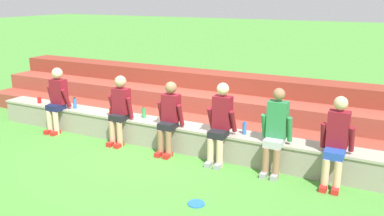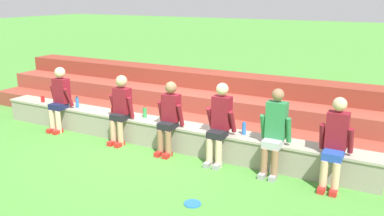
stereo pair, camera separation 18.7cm
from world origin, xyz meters
TOP-DOWN VIEW (x-y plane):
  - ground_plane at (0.00, 0.00)m, footprint 80.00×80.00m
  - stone_seating_wall at (0.00, 0.22)m, footprint 7.88×0.49m
  - brick_bleachers at (0.00, 1.92)m, footprint 10.78×1.99m
  - person_far_left at (-2.36, -0.01)m, footprint 0.51×0.51m
  - person_left_of_center at (-0.75, -0.02)m, footprint 0.50×0.48m
  - person_center at (0.34, -0.02)m, footprint 0.49×0.51m
  - person_right_of_center at (1.32, 0.00)m, footprint 0.49×0.55m
  - person_far_right at (2.28, -0.00)m, footprint 0.50×0.51m
  - person_rightmost_edge at (3.21, -0.03)m, footprint 0.49×0.55m
  - water_bottle_mid_right at (1.67, 0.24)m, footprint 0.07×0.07m
  - water_bottle_near_right at (-0.40, 0.27)m, footprint 0.08×0.08m
  - water_bottle_near_left at (-2.07, 0.19)m, footprint 0.07×0.07m
  - plastic_cup_right_end at (-3.07, 0.17)m, footprint 0.08×0.08m
  - plastic_cup_middle at (-1.15, 0.23)m, footprint 0.08×0.08m
  - plastic_cup_left_end at (-2.64, 0.22)m, footprint 0.08×0.08m
  - frisbee at (1.63, -1.52)m, footprint 0.24×0.24m

SIDE VIEW (x-z plane):
  - ground_plane at x=0.00m, z-range 0.00..0.00m
  - frisbee at x=1.63m, z-range 0.00..0.02m
  - stone_seating_wall at x=0.00m, z-range 0.02..0.50m
  - brick_bleachers at x=0.00m, z-range -0.12..0.96m
  - plastic_cup_middle at x=-1.15m, z-range 0.49..0.60m
  - plastic_cup_left_end at x=-2.64m, z-range 0.49..0.61m
  - plastic_cup_right_end at x=-3.07m, z-range 0.49..0.62m
  - water_bottle_mid_right at x=1.67m, z-range 0.48..0.70m
  - water_bottle_near_right at x=-0.40m, z-range 0.48..0.71m
  - water_bottle_near_left at x=-2.07m, z-range 0.48..0.72m
  - person_center at x=0.34m, z-range 0.04..1.35m
  - person_left_of_center at x=-0.75m, z-range 0.05..1.38m
  - person_rightmost_edge at x=3.21m, z-range 0.03..1.40m
  - person_far_left at x=-2.36m, z-range 0.05..1.40m
  - person_far_right at x=2.28m, z-range 0.03..1.43m
  - person_right_of_center at x=1.32m, z-range 0.04..1.42m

